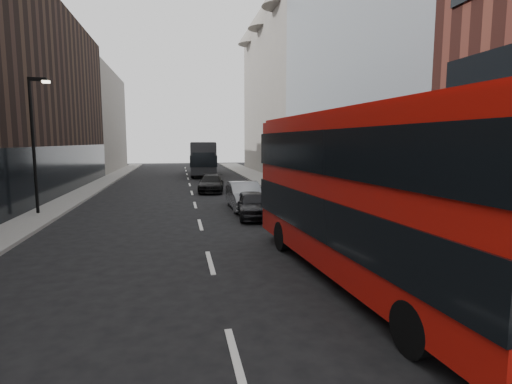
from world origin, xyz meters
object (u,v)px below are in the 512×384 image
street_lamp (34,136)px  grey_bus (202,157)px  car_a (253,204)px  car_c (211,183)px  red_bus (368,189)px  car_b (244,196)px

street_lamp → grey_bus: size_ratio=0.58×
car_a → car_c: size_ratio=0.88×
car_a → street_lamp: bearing=168.9°
red_bus → car_a: 10.24m
red_bus → car_a: red_bus is taller
grey_bus → car_a: grey_bus is taller
car_a → red_bus: bearing=-79.9°
car_a → car_c: (-1.24, 11.02, -0.02)m
street_lamp → car_a: size_ratio=1.73×
grey_bus → car_c: (-0.27, -16.20, -1.40)m
street_lamp → car_a: 11.82m
grey_bus → street_lamp: bearing=-110.2°
street_lamp → car_c: bearing=40.6°
red_bus → car_b: (-1.31, 12.64, -1.83)m
car_b → car_c: size_ratio=1.04×
car_b → street_lamp: bearing=179.7°
red_bus → street_lamp: bearing=130.3°
red_bus → car_c: bearing=93.0°
street_lamp → car_c: 13.30m
car_a → car_b: 2.67m
car_a → car_b: bearing=92.2°
car_b → car_c: car_b is taller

